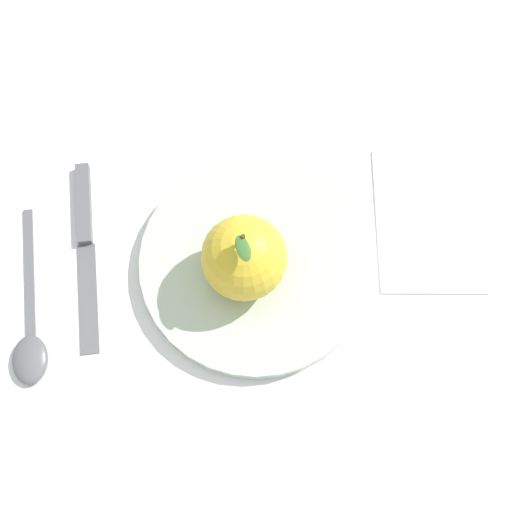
% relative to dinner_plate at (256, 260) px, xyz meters
% --- Properties ---
extents(ground_plane, '(2.40, 2.40, 0.00)m').
position_rel_dinner_plate_xyz_m(ground_plane, '(0.00, -0.04, -0.01)').
color(ground_plane, silver).
extents(dinner_plate, '(0.23, 0.23, 0.02)m').
position_rel_dinner_plate_xyz_m(dinner_plate, '(0.00, 0.00, 0.00)').
color(dinner_plate, '#B2C6B2').
rests_on(dinner_plate, ground_plane).
extents(apple, '(0.08, 0.08, 0.09)m').
position_rel_dinner_plate_xyz_m(apple, '(0.02, -0.01, 0.05)').
color(apple, gold).
rests_on(apple, dinner_plate).
extents(cup, '(0.07, 0.07, 0.07)m').
position_rel_dinner_plate_xyz_m(cup, '(0.21, -0.19, 0.03)').
color(cup, white).
rests_on(cup, ground_plane).
extents(knife, '(0.20, 0.04, 0.01)m').
position_rel_dinner_plate_xyz_m(knife, '(-0.03, -0.17, -0.01)').
color(knife, '#59595E').
rests_on(knife, ground_plane).
extents(spoon, '(0.18, 0.05, 0.01)m').
position_rel_dinner_plate_xyz_m(spoon, '(0.08, -0.22, -0.00)').
color(spoon, '#59595E').
rests_on(spoon, ground_plane).
extents(linen_napkin, '(0.16, 0.11, 0.00)m').
position_rel_dinner_plate_xyz_m(linen_napkin, '(-0.05, 0.18, -0.01)').
color(linen_napkin, silver).
rests_on(linen_napkin, ground_plane).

